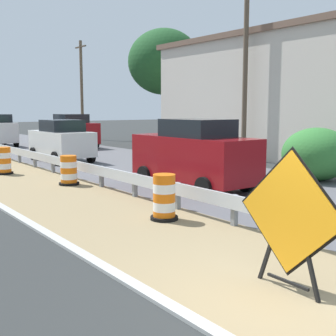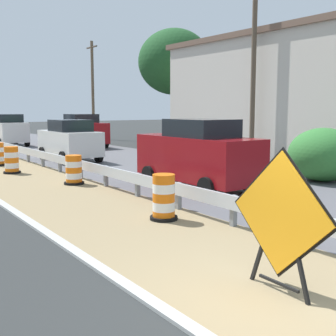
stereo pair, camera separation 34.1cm
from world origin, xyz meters
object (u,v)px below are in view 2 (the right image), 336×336
Objects in this scene: car_mid_far_lane at (82,131)px; utility_pole_mid at (93,89)px; warning_sign_diamond at (280,218)px; traffic_barrel_close at (74,171)px; traffic_barrel_mid at (12,161)px; car_lead_near_lane at (70,140)px; traffic_barrel_nearest at (164,199)px; utility_pole_near at (254,60)px; car_trailing_far_lane at (198,154)px; car_distant_b at (8,130)px.

utility_pole_mid reaches higher than car_mid_far_lane.
warning_sign_diamond is 10.05m from traffic_barrel_close.
traffic_barrel_mid is 0.26× the size of car_lead_near_lane.
traffic_barrel_nearest is 0.11× the size of utility_pole_near.
traffic_barrel_nearest is 0.25× the size of car_mid_far_lane.
car_trailing_far_lane is 24.21m from utility_pole_mid.
traffic_barrel_mid is 11.88m from car_mid_far_lane.
car_distant_b is at bearing 83.03° from traffic_barrel_nearest.
car_lead_near_lane is at bearing 2.15° from car_trailing_far_lane.
traffic_barrel_mid is at bearing 166.27° from car_distant_b.
car_mid_far_lane is (6.54, 18.86, 0.62)m from traffic_barrel_nearest.
car_lead_near_lane is 9.76m from utility_pole_near.
traffic_barrel_nearest is 0.13× the size of utility_pole_mid.
car_mid_far_lane reaches higher than traffic_barrel_close.
utility_pole_near is (10.74, -2.78, 4.41)m from traffic_barrel_mid.
traffic_barrel_nearest is 1.00× the size of traffic_barrel_mid.
car_mid_far_lane is at bearing 105.75° from utility_pole_near.
car_lead_near_lane is at bearing -178.93° from car_distant_b.
warning_sign_diamond is 13.78m from traffic_barrel_mid.
utility_pole_near is (9.74, 1.03, 4.45)m from traffic_barrel_close.
car_distant_b is at bearing 113.76° from utility_pole_near.
utility_pole_mid is (10.58, 25.52, 3.73)m from traffic_barrel_nearest.
car_mid_far_lane is (6.32, 13.16, 0.65)m from traffic_barrel_close.
utility_pole_mid is at bearing -70.72° from car_distant_b.
car_trailing_far_lane is at bearing -177.68° from car_distant_b.
car_trailing_far_lane is (0.42, -9.43, 0.10)m from car_lead_near_lane.
car_trailing_far_lane is at bearing -45.63° from traffic_barrel_close.
traffic_barrel_close is 0.24× the size of car_lead_near_lane.
car_trailing_far_lane is at bearing -119.78° from warning_sign_diamond.
warning_sign_diamond is at bearing -134.90° from utility_pole_near.
traffic_barrel_nearest is at bearing -92.27° from traffic_barrel_close.
car_mid_far_lane is 0.93× the size of car_trailing_far_lane.
car_distant_b reaches higher than traffic_barrel_mid.
traffic_barrel_close is 6.90m from car_lead_near_lane.
utility_pole_near reaches higher than utility_pole_mid.
car_lead_near_lane is (3.77, 16.34, -0.06)m from warning_sign_diamond.
car_mid_far_lane reaches higher than car_lead_near_lane.
warning_sign_diamond is at bearing -96.96° from traffic_barrel_close.
traffic_barrel_close is 0.22× the size of car_trailing_far_lane.
utility_pole_near is 18.80m from utility_pole_mid.
warning_sign_diamond is 16.77m from car_lead_near_lane.
utility_pole_near is at bearing -126.91° from car_lead_near_lane.
traffic_barrel_nearest is at bearing -145.91° from utility_pole_near.
car_distant_b is at bearing -161.92° from utility_pole_mid.
car_lead_near_lane is (2.78, 12.10, 0.53)m from traffic_barrel_nearest.
car_mid_far_lane is at bearing -12.04° from car_trailing_far_lane.
traffic_barrel_nearest is 0.24× the size of car_trailing_far_lane.
traffic_barrel_nearest is 9.56m from traffic_barrel_mid.
warning_sign_diamond reaches higher than traffic_barrel_mid.
warning_sign_diamond is 0.22× the size of utility_pole_near.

